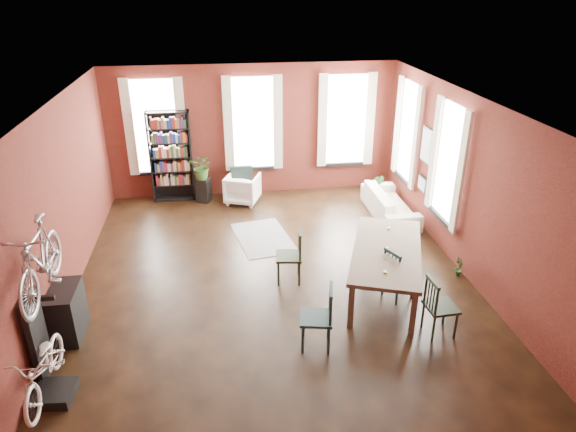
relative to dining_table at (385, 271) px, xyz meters
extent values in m
plane|color=black|center=(-1.85, 0.43, -0.42)|extent=(9.00, 9.00, 0.00)
cube|color=silver|center=(-1.85, 0.43, 2.78)|extent=(7.00, 9.00, 0.04)
cube|color=#4C1713|center=(-1.85, 4.93, 1.18)|extent=(7.00, 0.04, 3.20)
cube|color=#4C1713|center=(-1.85, -4.07, 1.18)|extent=(7.00, 0.04, 3.20)
cube|color=#4C1713|center=(-5.35, 0.43, 1.18)|extent=(0.04, 9.00, 3.20)
cube|color=#4C1713|center=(1.65, 0.43, 1.18)|extent=(0.04, 9.00, 3.20)
cube|color=white|center=(-4.15, 4.90, 1.38)|extent=(1.00, 0.04, 2.20)
cube|color=beige|center=(-4.15, 4.83, 1.38)|extent=(1.40, 0.06, 2.30)
cube|color=white|center=(-1.85, 4.90, 1.38)|extent=(1.00, 0.04, 2.20)
cube|color=beige|center=(-1.85, 4.83, 1.38)|extent=(1.40, 0.06, 2.30)
cube|color=white|center=(0.45, 4.90, 1.38)|extent=(1.00, 0.04, 2.20)
cube|color=beige|center=(0.45, 4.83, 1.38)|extent=(1.40, 0.06, 2.30)
cube|color=white|center=(1.62, 1.43, 1.38)|extent=(0.04, 1.00, 2.20)
cube|color=beige|center=(1.55, 1.43, 1.38)|extent=(0.06, 1.40, 2.30)
cube|color=white|center=(1.62, 3.63, 1.38)|extent=(0.04, 1.00, 2.20)
cube|color=beige|center=(1.55, 3.63, 1.38)|extent=(0.06, 1.40, 2.30)
cube|color=black|center=(1.61, 2.53, 1.38)|extent=(0.04, 0.55, 0.75)
cube|color=black|center=(1.61, 2.53, 0.53)|extent=(0.04, 0.45, 0.35)
cube|color=brown|center=(0.00, 0.00, 0.00)|extent=(1.89, 2.68, 0.84)
cube|color=#163031|center=(-1.45, -1.26, 0.08)|extent=(0.55, 0.55, 1.00)
cube|color=#1F2E1B|center=(-1.59, 0.61, 0.08)|extent=(0.51, 0.51, 0.99)
cube|color=black|center=(0.47, -1.23, 0.07)|extent=(0.48, 0.48, 0.97)
cube|color=#193438|center=(0.17, -0.19, 0.05)|extent=(0.57, 0.57, 0.93)
cube|color=black|center=(-3.85, 4.73, 0.68)|extent=(1.00, 0.32, 2.20)
imported|color=white|center=(-2.19, 4.31, -0.03)|extent=(0.95, 0.92, 0.77)
imported|color=beige|center=(1.10, 3.03, -0.01)|extent=(0.61, 2.08, 0.81)
cube|color=black|center=(-1.89, 2.33, -0.41)|extent=(1.33, 1.84, 0.01)
cube|color=black|center=(-5.02, -1.83, -0.35)|extent=(0.52, 0.52, 0.14)
cube|color=black|center=(-5.25, -1.37, 0.23)|extent=(0.16, 0.60, 1.30)
cube|color=black|center=(-5.13, -0.47, -0.02)|extent=(0.40, 0.80, 0.80)
cube|color=black|center=(-3.13, 4.49, -0.12)|extent=(0.38, 0.38, 0.59)
imported|color=#285622|center=(1.02, 3.90, -0.26)|extent=(0.60, 0.79, 0.31)
imported|color=#255020|center=(1.52, 0.32, -0.35)|extent=(0.37, 0.41, 0.13)
imported|color=silver|center=(-5.05, -1.86, 0.46)|extent=(0.52, 0.78, 1.46)
imported|color=#A5A8AD|center=(-5.00, -1.37, 1.71)|extent=(0.47, 1.00, 1.66)
imported|color=#346026|center=(-3.12, 4.47, 0.41)|extent=(0.74, 0.78, 0.49)
camera|label=1|loc=(-2.72, -7.28, 4.57)|focal=32.00mm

